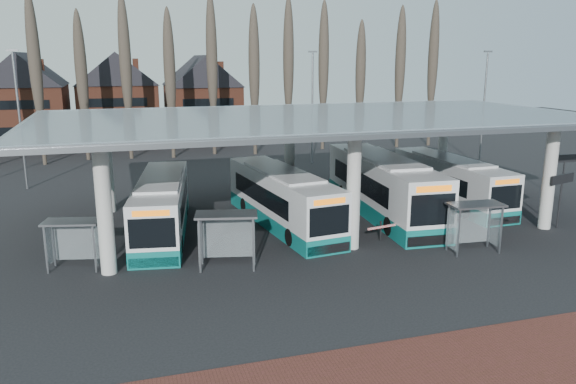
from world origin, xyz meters
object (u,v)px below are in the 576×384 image
object	(u,v)px
bus_2	(382,187)
bus_0	(162,207)
shelter_1	(227,228)
bus_3	(450,182)
shelter_2	(474,216)
bus_1	(282,199)
shelter_0	(73,233)

from	to	relation	value
bus_2	bus_0	bearing A→B (deg)	-176.49
bus_0	shelter_1	bearing A→B (deg)	-59.83
bus_3	shelter_2	bearing A→B (deg)	-116.74
bus_2	shelter_2	size ratio (longest dim) A/B	4.75
bus_2	shelter_2	distance (m)	7.79
shelter_1	bus_3	bearing A→B (deg)	36.71
shelter_2	bus_1	bearing A→B (deg)	141.38
bus_2	shelter_1	xyz separation A→B (m)	(-11.02, -6.26, 0.19)
bus_1	bus_3	distance (m)	12.30
bus_2	shelter_2	bearing A→B (deg)	-76.87
shelter_0	shelter_2	bearing A→B (deg)	3.34
bus_2	shelter_1	distance (m)	12.67
shelter_2	shelter_0	bearing A→B (deg)	174.31
shelter_2	bus_0	bearing A→B (deg)	156.42
bus_3	shelter_2	distance (m)	9.83
bus_3	shelter_0	bearing A→B (deg)	-167.51
bus_3	shelter_0	distance (m)	24.05
bus_2	shelter_2	xyz separation A→B (m)	(1.27, -7.69, 0.11)
shelter_0	shelter_2	xyz separation A→B (m)	(19.11, -3.31, 0.14)
bus_2	shelter_0	world-z (taller)	bus_2
bus_0	shelter_1	distance (m)	6.79
shelter_0	shelter_1	distance (m)	7.08
bus_1	bus_2	size ratio (longest dim) A/B	0.89
shelter_0	bus_0	bearing A→B (deg)	58.67
bus_1	bus_3	bearing A→B (deg)	0.12
bus_1	bus_3	size ratio (longest dim) A/B	1.06
shelter_1	bus_0	bearing A→B (deg)	123.92
bus_0	bus_3	xyz separation A→B (m)	(19.04, 1.08, -0.03)
bus_0	bus_1	size ratio (longest dim) A/B	0.97
bus_0	bus_2	size ratio (longest dim) A/B	0.87
bus_1	shelter_2	xyz separation A→B (m)	(7.91, -7.32, 0.30)
bus_1	shelter_2	distance (m)	10.78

